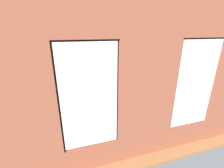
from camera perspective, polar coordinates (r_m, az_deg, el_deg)
name	(u,v)px	position (r m, az deg, el deg)	size (l,w,h in m)	color
ground_plane	(112,107)	(5.92, -0.14, -8.86)	(6.44, 5.71, 0.10)	#99663D
brick_wall_with_windows	(148,82)	(3.10, 13.53, 0.66)	(5.84, 0.30, 3.58)	#9E5138
white_wall_right	(17,67)	(5.05, -32.37, 5.35)	(0.10, 4.71, 3.58)	silver
couch_by_window	(134,125)	(4.31, 8.53, -15.20)	(2.02, 0.87, 0.80)	black
couch_left	(159,90)	(6.84, 17.45, -2.28)	(0.95, 1.79, 0.80)	black
coffee_table	(104,101)	(5.45, -3.16, -6.50)	(1.25, 0.90, 0.43)	tan
cup_ceramic	(94,101)	(5.22, -6.84, -6.60)	(0.09, 0.09, 0.10)	#B23D38
candle_jar	(107,100)	(5.31, -1.84, -5.99)	(0.08, 0.08, 0.10)	#B7333D
remote_gray	(99,99)	(5.49, -5.06, -5.62)	(0.05, 0.17, 0.02)	#59595B
remote_black	(104,99)	(5.43, -3.18, -5.91)	(0.05, 0.17, 0.02)	black
remote_silver	(112,97)	(5.65, -0.18, -4.81)	(0.05, 0.17, 0.02)	#B2B2B7
media_console	(39,107)	(5.84, -25.90, -7.89)	(0.94, 0.42, 0.54)	black
tv_flatscreen	(37,91)	(5.62, -26.77, -2.54)	(0.93, 0.20, 0.62)	black
papasan_chair	(83,85)	(6.93, -10.90, -0.54)	(1.02, 1.02, 0.66)	olive
potted_plant_corner_far_left	(206,99)	(5.33, 32.16, -4.78)	(1.17, 1.21, 1.32)	brown
potted_plant_near_tv	(54,111)	(4.84, -21.24, -9.47)	(0.58, 0.58, 0.83)	#9E5638
potted_plant_mid_room_small	(116,90)	(6.75, 1.38, -2.44)	(0.22, 0.22, 0.36)	#9E5638
potted_plant_between_couches	(179,104)	(4.91, 24.22, -7.08)	(0.66, 0.66, 1.07)	#9E5638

